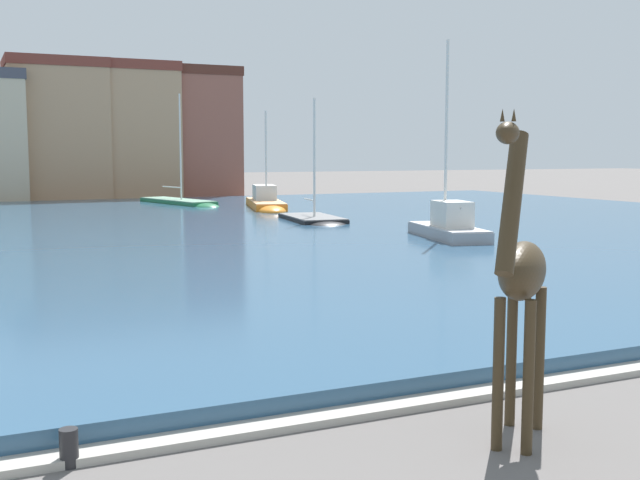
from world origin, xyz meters
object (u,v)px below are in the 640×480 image
at_px(giraffe_statue, 521,278).
at_px(sailboat_black, 315,222).
at_px(sailboat_green, 183,204).
at_px(sailboat_grey, 445,231).
at_px(sailboat_orange, 266,205).
at_px(mooring_bollard, 69,448).

height_order(giraffe_statue, sailboat_black, sailboat_black).
distance_m(sailboat_green, sailboat_black, 16.80).
bearing_deg(giraffe_statue, sailboat_grey, 58.56).
bearing_deg(sailboat_green, sailboat_grey, -80.14).
distance_m(giraffe_statue, sailboat_grey, 22.87).
height_order(sailboat_orange, sailboat_black, sailboat_black).
distance_m(sailboat_orange, sailboat_grey, 19.82).
distance_m(sailboat_orange, mooring_bollard, 41.25).
bearing_deg(mooring_bollard, sailboat_grey, 45.23).
relative_size(sailboat_orange, sailboat_grey, 1.10).
bearing_deg(sailboat_grey, sailboat_green, 99.86).
distance_m(sailboat_green, sailboat_grey, 26.40).
relative_size(sailboat_orange, sailboat_black, 1.39).
bearing_deg(sailboat_grey, giraffe_statue, -121.44).
relative_size(sailboat_black, sailboat_grey, 0.79).
distance_m(sailboat_orange, sailboat_black, 10.45).
height_order(giraffe_statue, sailboat_green, sailboat_green).
distance_m(sailboat_black, mooring_bollard, 31.46).
xyz_separation_m(sailboat_green, sailboat_grey, (4.52, -26.01, 0.29)).
height_order(giraffe_statue, sailboat_orange, sailboat_orange).
height_order(sailboat_orange, mooring_bollard, sailboat_orange).
xyz_separation_m(sailboat_orange, sailboat_grey, (0.60, -19.82, 0.06)).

